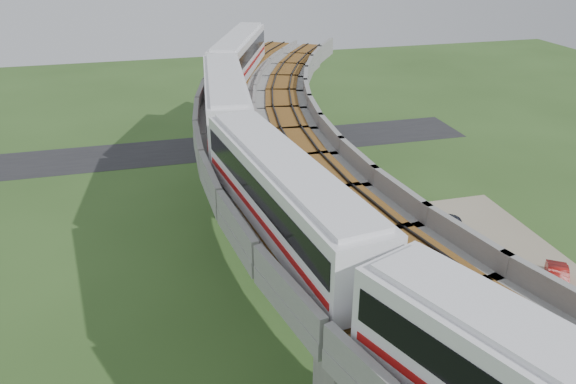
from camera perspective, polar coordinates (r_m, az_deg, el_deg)
name	(u,v)px	position (r m, az deg, el deg)	size (l,w,h in m)	color
ground	(276,299)	(39.13, -1.26, -10.85)	(160.00, 160.00, 0.00)	#2F4F1F
dirt_lot	(474,286)	(42.51, 18.34, -9.02)	(18.00, 26.00, 0.04)	gray
asphalt_road	(215,148)	(65.37, -7.40, 4.51)	(60.00, 8.00, 0.03)	#232326
viaduct	(334,173)	(35.54, 4.65, 1.97)	(19.58, 73.98, 11.40)	#99968E
metro_train	(287,138)	(31.80, -0.05, 5.48)	(11.59, 61.33, 3.64)	white
fence	(407,270)	(41.61, 12.04, -7.78)	(3.87, 38.73, 1.50)	#2D382D
tree_0	(331,141)	(60.43, 4.40, 5.15)	(2.20, 2.20, 3.21)	#382314
tree_1	(329,155)	(56.03, 4.23, 3.75)	(2.68, 2.68, 3.65)	#382314
tree_2	(338,194)	(49.84, 5.10, -0.18)	(2.21, 2.21, 2.62)	#382314
tree_3	(333,210)	(46.70, 4.57, -1.82)	(2.74, 2.74, 2.99)	#382314
tree_4	(351,235)	(41.79, 6.46, -4.32)	(3.16, 3.16, 3.87)	#382314
tree_5	(387,273)	(38.19, 9.99, -8.09)	(2.53, 2.53, 3.39)	#382314
tree_6	(434,339)	(34.21, 14.60, -14.29)	(2.42, 2.42, 2.79)	#382314
car_white	(533,346)	(37.58, 23.65, -14.10)	(1.22, 3.02, 1.03)	silver
car_red	(557,278)	(44.24, 25.67, -7.90)	(1.40, 4.01, 1.32)	maroon
car_dark	(443,220)	(49.39, 15.49, -2.79)	(1.44, 3.55, 1.03)	black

